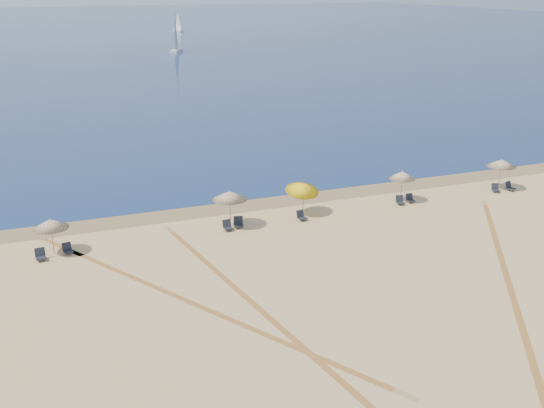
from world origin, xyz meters
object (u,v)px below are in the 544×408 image
(umbrella_5, at_px, (502,163))
(chair_9, at_px, (510,187))
(umbrella_2, at_px, (230,195))
(sailboat_2, at_px, (176,40))
(umbrella_1, at_px, (51,224))
(chair_7, at_px, (410,199))
(chair_4, at_px, (238,223))
(chair_5, at_px, (301,216))
(chair_8, at_px, (495,188))
(umbrella_3, at_px, (303,187))
(sailboat_0, at_px, (178,24))
(chair_6, at_px, (400,201))
(chair_2, at_px, (68,249))
(umbrella_4, at_px, (402,175))
(chair_1, at_px, (40,255))
(chair_3, at_px, (228,226))

(umbrella_5, xyz_separation_m, chair_9, (0.52, -0.60, -1.79))
(umbrella_2, xyz_separation_m, sailboat_2, (22.40, 109.37, 0.45))
(umbrella_2, relative_size, umbrella_5, 1.03)
(umbrella_1, relative_size, chair_7, 3.41)
(umbrella_1, distance_m, chair_4, 11.71)
(chair_5, relative_size, chair_8, 0.95)
(umbrella_1, xyz_separation_m, chair_7, (24.95, 0.33, -1.63))
(umbrella_3, height_order, sailboat_0, sailboat_0)
(umbrella_2, height_order, chair_7, umbrella_2)
(umbrella_5, bearing_deg, chair_4, -178.81)
(chair_6, xyz_separation_m, chair_9, (9.69, -0.27, 0.02))
(chair_2, height_order, chair_8, same)
(umbrella_2, xyz_separation_m, chair_6, (12.85, -0.20, -1.90))
(chair_4, relative_size, chair_9, 1.05)
(umbrella_2, relative_size, umbrella_4, 1.07)
(umbrella_2, bearing_deg, chair_4, -34.82)
(umbrella_2, bearing_deg, sailboat_0, 77.57)
(umbrella_2, distance_m, chair_6, 12.99)
(chair_2, xyz_separation_m, chair_7, (24.18, 0.58, -0.00))
(umbrella_4, distance_m, sailboat_0, 173.94)
(chair_1, xyz_separation_m, chair_8, (33.20, 0.72, -0.02))
(chair_3, bearing_deg, chair_6, -0.30)
(chair_1, distance_m, chair_9, 34.47)
(chair_4, height_order, chair_7, chair_4)
(chair_1, distance_m, chair_6, 24.79)
(umbrella_4, relative_size, chair_9, 2.96)
(chair_4, bearing_deg, sailboat_0, 92.10)
(chair_7, bearing_deg, chair_9, 1.71)
(umbrella_3, distance_m, chair_1, 17.45)
(umbrella_5, height_order, chair_7, umbrella_5)
(chair_1, bearing_deg, chair_6, -3.35)
(umbrella_3, relative_size, chair_5, 3.43)
(chair_1, distance_m, chair_7, 25.75)
(chair_6, bearing_deg, chair_3, -166.16)
(umbrella_3, distance_m, chair_7, 8.61)
(umbrella_2, distance_m, sailboat_2, 111.64)
(umbrella_3, xyz_separation_m, chair_6, (7.47, -0.65, -1.69))
(chair_8, bearing_deg, chair_4, -158.98)
(umbrella_4, bearing_deg, umbrella_5, -1.48)
(umbrella_3, xyz_separation_m, chair_5, (-0.51, -1.01, -1.68))
(chair_3, relative_size, sailboat_2, 0.08)
(chair_7, height_order, sailboat_2, sailboat_2)
(umbrella_4, xyz_separation_m, chair_8, (8.01, -0.71, -1.74))
(umbrella_4, relative_size, sailboat_2, 0.27)
(umbrella_4, xyz_separation_m, sailboat_0, (24.77, 172.16, 0.23))
(umbrella_3, bearing_deg, umbrella_1, -177.06)
(chair_4, height_order, chair_8, chair_4)
(umbrella_2, bearing_deg, chair_1, -174.84)
(umbrella_5, height_order, chair_3, umbrella_5)
(chair_7, bearing_deg, chair_4, -174.65)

